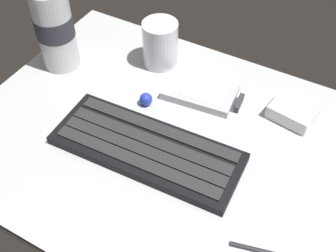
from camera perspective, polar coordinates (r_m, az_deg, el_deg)
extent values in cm
cube|color=#B7BABC|center=(65.90, 0.00, -2.33)|extent=(64.00, 48.00, 2.00)
cube|color=black|center=(63.07, -2.92, -3.10)|extent=(29.45, 12.25, 1.40)
cube|color=#28282B|center=(64.28, -1.55, -0.58)|extent=(26.74, 3.16, 0.30)
cube|color=#28282B|center=(63.02, -2.47, -1.92)|extent=(26.74, 3.16, 0.30)
cube|color=#28282B|center=(61.82, -3.44, -3.31)|extent=(26.74, 3.16, 0.30)
cube|color=#28282B|center=(60.68, -4.44, -4.75)|extent=(26.74, 3.16, 0.30)
cube|color=#B7BABF|center=(71.65, 4.83, 4.60)|extent=(12.73, 8.81, 1.40)
cube|color=silver|center=(71.14, 4.86, 5.04)|extent=(8.97, 6.77, 0.10)
cube|color=#333338|center=(70.61, 9.72, 3.16)|extent=(1.19, 3.86, 1.12)
cylinder|color=silver|center=(76.02, -1.07, 11.21)|extent=(6.40, 6.40, 8.50)
cylinder|color=brown|center=(76.61, -1.06, 10.62)|extent=(5.50, 5.50, 6.12)
cylinder|color=silver|center=(76.48, -15.24, 12.68)|extent=(6.60, 6.60, 15.00)
cylinder|color=#2D2D38|center=(76.07, -15.36, 13.14)|extent=(6.73, 6.73, 3.80)
cube|color=white|center=(70.43, 16.74, 1.89)|extent=(7.80, 6.64, 2.40)
sphere|color=#2338B2|center=(69.74, -3.05, 3.69)|extent=(2.20, 2.20, 2.20)
cylinder|color=#26262B|center=(55.93, 13.49, -16.40)|extent=(9.38, 3.00, 0.70)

